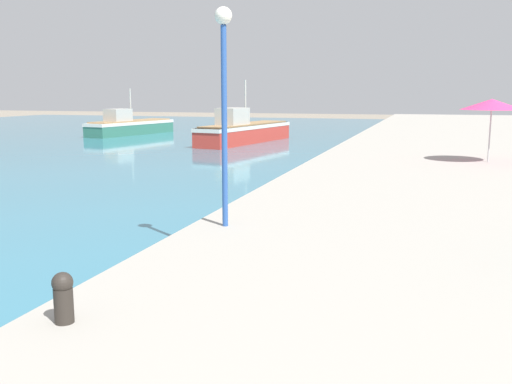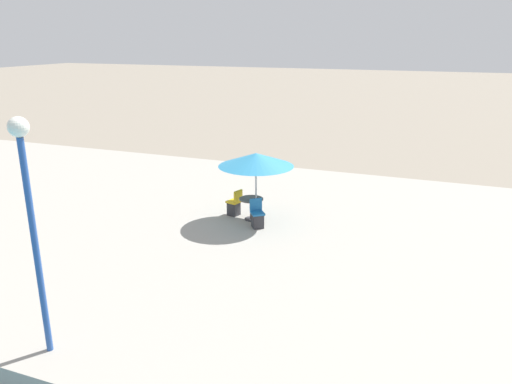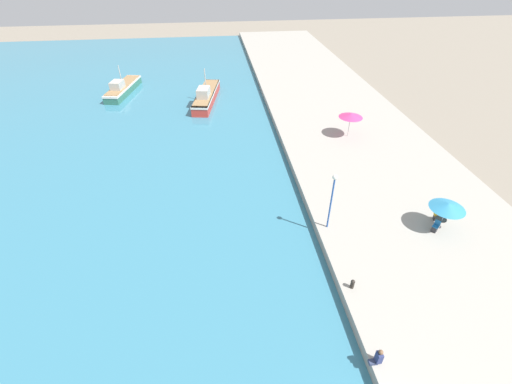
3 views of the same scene
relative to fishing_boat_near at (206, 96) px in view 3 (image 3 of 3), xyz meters
name	(u,v)px [view 3 (image 3 of 3)]	position (x,y,z in m)	size (l,w,h in m)	color
water_basin	(40,123)	(-20.10, -4.34, -0.90)	(56.00, 90.00, 0.04)	teal
quay_promenade	(329,106)	(15.90, -4.34, -0.54)	(16.00, 90.00, 0.75)	#A39E93
fishing_boat_near	(206,96)	(0.00, 0.00, 0.00)	(3.96, 11.01, 4.44)	red
fishing_boat_mid	(123,88)	(-11.90, 4.84, -0.10)	(3.81, 9.57, 3.90)	#33705B
cafe_umbrella_pink	(448,206)	(16.75, -28.64, 1.92)	(2.43, 2.43, 2.30)	#B7B7B7
cafe_umbrella_white	(351,115)	(15.10, -13.48, 2.20)	(2.49, 2.49, 2.59)	#B7B7B7
cafe_table	(440,221)	(16.80, -28.45, 0.37)	(0.80, 0.80, 0.74)	#333338
cafe_chair_left	(436,217)	(16.99, -27.75, 0.16)	(0.50, 0.52, 0.91)	#2D2D33
cafe_chair_right	(435,228)	(16.22, -28.89, 0.16)	(0.58, 0.58, 0.91)	#2D2D33
person_at_quay	(378,357)	(8.18, -37.58, 0.31)	(0.57, 0.36, 1.07)	#333D5B
mooring_bollard	(352,284)	(8.56, -33.00, 0.18)	(0.26, 0.26, 0.65)	#2D2823
lamppost	(333,193)	(8.67, -27.47, 2.93)	(0.36, 0.36, 4.56)	#28519E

